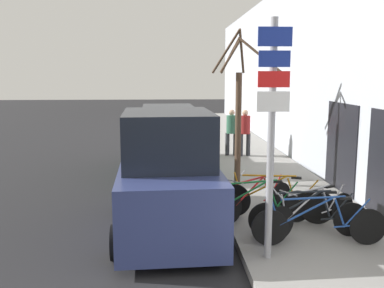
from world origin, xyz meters
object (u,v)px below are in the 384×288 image
(bicycle_3, at_px, (255,205))
(street_tree, at_px, (238,110))
(bicycle_2, at_px, (313,212))
(pedestrian_near, at_px, (245,129))
(bicycle_0, at_px, (319,224))
(parked_car_1, at_px, (168,142))
(pedestrian_far, at_px, (232,129))
(bicycle_5, at_px, (256,200))
(signpost, at_px, (271,130))
(bicycle_1, at_px, (308,216))
(bicycle_4, at_px, (274,201))
(parked_car_0, at_px, (168,179))

(bicycle_3, height_order, street_tree, street_tree)
(bicycle_2, relative_size, pedestrian_near, 1.19)
(bicycle_0, relative_size, parked_car_1, 0.50)
(bicycle_2, distance_m, pedestrian_far, 7.86)
(bicycle_0, bearing_deg, bicycle_2, -8.27)
(bicycle_3, relative_size, bicycle_5, 1.34)
(signpost, height_order, pedestrian_near, signpost)
(pedestrian_far, bearing_deg, bicycle_1, 98.94)
(bicycle_2, height_order, pedestrian_near, pedestrian_near)
(bicycle_0, height_order, pedestrian_far, pedestrian_far)
(bicycle_1, relative_size, bicycle_4, 0.98)
(pedestrian_near, xyz_separation_m, pedestrian_far, (-0.47, 0.17, -0.00))
(signpost, xyz_separation_m, bicycle_0, (1.01, 0.46, -1.72))
(bicycle_1, height_order, bicycle_2, bicycle_1)
(bicycle_1, xyz_separation_m, parked_car_0, (-2.58, 0.80, 0.55))
(bicycle_0, bearing_deg, bicycle_3, 40.91)
(bicycle_1, xyz_separation_m, bicycle_4, (-0.40, 0.94, 0.03))
(bicycle_1, bearing_deg, pedestrian_far, 4.56)
(bicycle_4, bearing_deg, signpost, -177.35)
(bicycle_4, xyz_separation_m, pedestrian_near, (0.66, 6.99, 0.57))
(pedestrian_far, bearing_deg, street_tree, 90.99)
(signpost, height_order, bicycle_4, signpost)
(parked_car_1, xyz_separation_m, pedestrian_far, (2.34, 1.98, 0.16))
(bicycle_0, bearing_deg, parked_car_1, 23.85)
(signpost, height_order, parked_car_0, signpost)
(bicycle_3, relative_size, parked_car_1, 0.50)
(bicycle_0, xyz_separation_m, bicycle_4, (-0.45, 1.36, 0.02))
(bicycle_1, height_order, street_tree, street_tree)
(signpost, distance_m, bicycle_3, 2.33)
(bicycle_2, height_order, parked_car_1, parked_car_1)
(pedestrian_near, height_order, pedestrian_far, pedestrian_near)
(parked_car_0, xyz_separation_m, parked_car_1, (0.04, 5.31, -0.11))
(parked_car_0, bearing_deg, pedestrian_near, 65.81)
(bicycle_3, distance_m, bicycle_4, 0.51)
(bicycle_1, xyz_separation_m, street_tree, (-0.67, 3.96, 1.65))
(signpost, relative_size, bicycle_4, 1.69)
(bicycle_1, bearing_deg, bicycle_0, -169.78)
(parked_car_1, bearing_deg, pedestrian_far, 38.17)
(signpost, xyz_separation_m, parked_car_0, (-1.62, 1.68, -1.18))
(bicycle_2, height_order, bicycle_5, bicycle_5)
(bicycle_2, xyz_separation_m, pedestrian_near, (0.09, 7.66, 0.61))
(bicycle_0, bearing_deg, bicycle_4, 20.47)
(bicycle_2, bearing_deg, pedestrian_far, -25.02)
(bicycle_2, bearing_deg, bicycle_3, 39.27)
(parked_car_0, bearing_deg, bicycle_0, -27.41)
(bicycle_2, relative_size, parked_car_0, 0.48)
(bicycle_0, distance_m, street_tree, 4.74)
(street_tree, bearing_deg, bicycle_5, -91.07)
(signpost, distance_m, bicycle_4, 2.55)
(bicycle_1, distance_m, pedestrian_near, 7.95)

